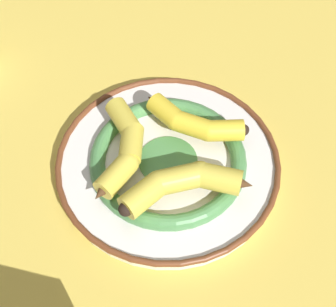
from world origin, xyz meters
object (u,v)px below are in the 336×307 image
banana_b (192,122)px  banana_c (183,183)px  decorative_bowl (168,162)px  banana_a (123,148)px

banana_b → banana_c: size_ratio=1.10×
decorative_bowl → banana_c: (-0.05, -0.05, 0.04)m
decorative_bowl → banana_b: 0.07m
decorative_bowl → banana_b: banana_b is taller
decorative_bowl → banana_b: (0.06, -0.01, 0.04)m
banana_c → banana_a: bearing=-49.8°
banana_b → decorative_bowl: bearing=-104.0°
decorative_bowl → banana_c: bearing=-133.0°
banana_b → banana_c: 0.12m
decorative_bowl → banana_c: size_ratio=2.17×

